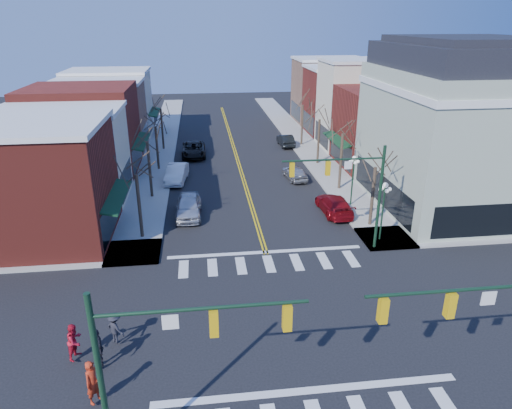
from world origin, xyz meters
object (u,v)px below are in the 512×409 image
object	(u,v)px
lamppost_corner	(384,202)
pedestrian_red_b	(75,341)
victorian_corner	(460,126)
pedestrian_dark_a	(98,347)
pedestrian_dark_b	(115,328)
car_right_near	(334,205)
car_right_mid	(295,173)
car_left_near	(189,206)
lamppost_midblock	(353,172)
pedestrian_red_a	(93,382)
car_right_far	(286,140)
car_left_far	(194,149)
car_left_mid	(177,173)

from	to	relation	value
lamppost_corner	pedestrian_red_b	size ratio (longest dim) A/B	2.46
victorian_corner	pedestrian_dark_a	bearing A→B (deg)	-146.79
victorian_corner	pedestrian_dark_b	distance (m)	29.65
car_right_near	car_right_mid	xyz separation A→B (m)	(-1.44, 8.60, -0.04)
car_left_near	lamppost_midblock	bearing A→B (deg)	3.03
victorian_corner	car_right_near	xyz separation A→B (m)	(-10.10, -0.76, -5.93)
lamppost_corner	pedestrian_red_b	world-z (taller)	lamppost_corner
car_right_mid	pedestrian_dark_a	xyz separation A→B (m)	(-13.83, -24.46, 0.42)
pedestrian_red_a	victorian_corner	bearing A→B (deg)	-17.37
victorian_corner	car_left_near	xyz separation A→B (m)	(-21.66, 0.07, -5.83)
car_right_mid	car_right_far	bearing A→B (deg)	-103.49
victorian_corner	car_left_far	world-z (taller)	victorian_corner
lamppost_corner	car_right_mid	bearing A→B (deg)	103.19
car_left_near	pedestrian_dark_a	distance (m)	17.10
lamppost_midblock	pedestrian_red_b	bearing A→B (deg)	-137.91
victorian_corner	car_right_mid	distance (m)	15.18
car_right_far	lamppost_midblock	bearing A→B (deg)	92.96
pedestrian_red_a	car_right_mid	bearing A→B (deg)	8.84
car_right_mid	lamppost_midblock	bearing A→B (deg)	106.88
lamppost_midblock	car_right_far	world-z (taller)	lamppost_midblock
car_left_near	car_right_far	size ratio (longest dim) A/B	1.13
pedestrian_dark_a	pedestrian_dark_b	size ratio (longest dim) A/B	1.21
victorian_corner	car_left_far	bearing A→B (deg)	140.99
car_right_mid	pedestrian_red_a	xyz separation A→B (m)	(-13.59, -26.58, 0.44)
lamppost_corner	lamppost_midblock	xyz separation A→B (m)	(0.00, 6.50, 0.00)
car_left_near	pedestrian_red_b	size ratio (longest dim) A/B	2.77
lamppost_corner	victorian_corner	bearing A→B (deg)	35.86
car_left_mid	car_left_far	world-z (taller)	car_left_mid
victorian_corner	lamppost_midblock	xyz separation A→B (m)	(-8.30, 0.50, -3.70)
pedestrian_dark_a	victorian_corner	bearing A→B (deg)	96.33
lamppost_corner	pedestrian_dark_a	bearing A→B (deg)	-148.14
lamppost_corner	pedestrian_red_a	xyz separation A→B (m)	(-16.84, -12.73, -1.84)
car_left_near	lamppost_corner	bearing A→B (deg)	-23.25
victorian_corner	car_left_near	distance (m)	22.43
lamppost_corner	car_right_far	distance (m)	26.59
pedestrian_dark_a	pedestrian_dark_b	distance (m)	1.62
car_right_mid	pedestrian_red_b	xyz separation A→B (m)	(-14.96, -23.78, 0.34)
lamppost_corner	car_right_near	bearing A→B (deg)	108.96
pedestrian_red_a	pedestrian_dark_b	size ratio (longest dim) A/B	1.23
pedestrian_dark_b	car_right_far	bearing A→B (deg)	-71.88
lamppost_midblock	pedestrian_dark_a	bearing A→B (deg)	-134.94
car_left_far	pedestrian_dark_b	xyz separation A→B (m)	(-3.58, -32.33, 0.16)
car_left_mid	car_left_far	bearing A→B (deg)	86.36
victorian_corner	car_right_far	size ratio (longest dim) A/B	3.30
car_right_near	car_right_mid	world-z (taller)	car_right_near
pedestrian_red_b	lamppost_corner	bearing A→B (deg)	-41.42
car_left_mid	car_right_near	bearing A→B (deg)	-29.33
lamppost_midblock	car_left_near	size ratio (longest dim) A/B	0.89
victorian_corner	pedestrian_dark_a	distance (m)	30.83
lamppost_corner	pedestrian_red_b	xyz separation A→B (m)	(-18.20, -9.94, -1.93)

